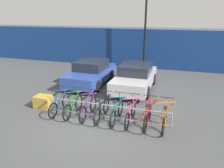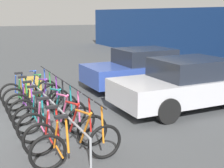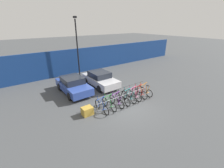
# 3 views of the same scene
# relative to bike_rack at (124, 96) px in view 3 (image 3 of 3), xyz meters

# --- Properties ---
(ground_plane) EXTENTS (120.00, 120.00, 0.00)m
(ground_plane) POSITION_rel_bike_rack_xyz_m (-0.38, -0.68, -0.50)
(ground_plane) COLOR #424447
(hoarding_wall) EXTENTS (36.00, 0.16, 2.89)m
(hoarding_wall) POSITION_rel_bike_rack_xyz_m (-0.38, 8.82, 0.95)
(hoarding_wall) COLOR navy
(hoarding_wall) RESTS_ON ground
(bike_rack) EXTENTS (4.82, 0.04, 0.57)m
(bike_rack) POSITION_rel_bike_rack_xyz_m (0.00, 0.00, 0.00)
(bike_rack) COLOR gray
(bike_rack) RESTS_ON ground
(bicycle_blue) EXTENTS (0.68, 1.71, 1.05)m
(bicycle_blue) POSITION_rel_bike_rack_xyz_m (-2.14, -0.15, -0.12)
(bicycle_blue) COLOR black
(bicycle_blue) RESTS_ON ground
(bicycle_green) EXTENTS (0.68, 1.71, 1.05)m
(bicycle_green) POSITION_rel_bike_rack_xyz_m (-1.52, -0.15, -0.12)
(bicycle_green) COLOR black
(bicycle_green) RESTS_ON ground
(bicycle_purple) EXTENTS (0.68, 1.71, 1.05)m
(bicycle_purple) POSITION_rel_bike_rack_xyz_m (-0.85, -0.15, -0.12)
(bicycle_purple) COLOR black
(bicycle_purple) RESTS_ON ground
(bicycle_black) EXTENTS (0.68, 1.71, 1.05)m
(bicycle_black) POSITION_rel_bike_rack_xyz_m (-0.27, -0.15, -0.12)
(bicycle_black) COLOR black
(bicycle_black) RESTS_ON ground
(bicycle_teal) EXTENTS (0.68, 1.71, 1.05)m
(bicycle_teal) POSITION_rel_bike_rack_xyz_m (0.34, -0.15, -0.12)
(bicycle_teal) COLOR black
(bicycle_teal) RESTS_ON ground
(bicycle_pink) EXTENTS (0.68, 1.71, 1.05)m
(bicycle_pink) POSITION_rel_bike_rack_xyz_m (0.88, -0.15, -0.12)
(bicycle_pink) COLOR black
(bicycle_pink) RESTS_ON ground
(bicycle_red) EXTENTS (0.68, 1.71, 1.05)m
(bicycle_red) POSITION_rel_bike_rack_xyz_m (1.53, -0.15, -0.12)
(bicycle_red) COLOR black
(bicycle_red) RESTS_ON ground
(bicycle_orange) EXTENTS (0.68, 1.71, 1.05)m
(bicycle_orange) POSITION_rel_bike_rack_xyz_m (2.14, -0.15, -0.12)
(bicycle_orange) COLOR black
(bicycle_orange) RESTS_ON ground
(car_blue) EXTENTS (1.91, 4.08, 1.40)m
(car_blue) POSITION_rel_bike_rack_xyz_m (-2.43, 3.90, 0.19)
(car_blue) COLOR #2D479E
(car_blue) RESTS_ON ground
(car_silver) EXTENTS (1.91, 4.17, 1.40)m
(car_silver) POSITION_rel_bike_rack_xyz_m (0.22, 3.76, 0.19)
(car_silver) COLOR #B7B7BC
(car_silver) RESTS_ON ground
(lamp_post) EXTENTS (0.24, 0.44, 6.29)m
(lamp_post) POSITION_rel_bike_rack_xyz_m (-0.02, 7.83, 3.00)
(lamp_post) COLOR black
(lamp_post) RESTS_ON ground
(cargo_crate) EXTENTS (0.70, 0.56, 0.55)m
(cargo_crate) POSITION_rel_bike_rack_xyz_m (-3.12, 0.09, -0.22)
(cargo_crate) COLOR #B28C33
(cargo_crate) RESTS_ON ground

